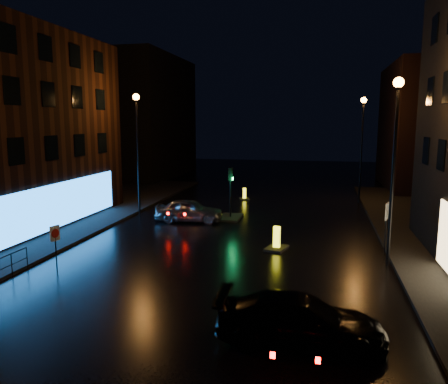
{
  "coord_description": "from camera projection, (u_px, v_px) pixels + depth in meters",
  "views": [
    {
      "loc": [
        4.63,
        -14.39,
        6.48
      ],
      "look_at": [
        -0.3,
        7.89,
        2.8
      ],
      "focal_mm": 35.0,
      "sensor_mm": 36.0,
      "label": 1
    }
  ],
  "objects": [
    {
      "name": "road_sign_right",
      "position": [
        387.0,
        216.0,
        21.36
      ],
      "size": [
        0.24,
        0.61,
        2.57
      ],
      "rotation": [
        0.0,
        0.0,
        2.84
      ],
      "color": "black",
      "rests_on": "ground"
    },
    {
      "name": "silver_hatchback",
      "position": [
        189.0,
        210.0,
        28.54
      ],
      "size": [
        4.52,
        2.16,
        1.49
      ],
      "primitive_type": "imported",
      "rotation": [
        0.0,
        0.0,
        1.66
      ],
      "color": "#979A9F",
      "rests_on": "ground"
    },
    {
      "name": "road_sign_left",
      "position": [
        55.0,
        237.0,
        18.91
      ],
      "size": [
        0.18,
        0.49,
        2.04
      ],
      "rotation": [
        0.0,
        0.0,
        -0.28
      ],
      "color": "black",
      "rests_on": "ground"
    },
    {
      "name": "street_lamp_rfar",
      "position": [
        362.0,
        133.0,
        34.55
      ],
      "size": [
        0.44,
        0.44,
        8.37
      ],
      "color": "black",
      "rests_on": "ground"
    },
    {
      "name": "building_far_right",
      "position": [
        430.0,
        127.0,
        42.58
      ],
      "size": [
        8.0,
        14.0,
        12.0
      ],
      "primitive_type": "cube",
      "color": "black",
      "rests_on": "ground"
    },
    {
      "name": "traffic_signal",
      "position": [
        230.0,
        211.0,
        29.56
      ],
      "size": [
        1.4,
        2.4,
        3.45
      ],
      "color": "black",
      "rests_on": "ground"
    },
    {
      "name": "bollard_near",
      "position": [
        277.0,
        244.0,
        22.39
      ],
      "size": [
        1.24,
        1.57,
        1.2
      ],
      "rotation": [
        0.0,
        0.0,
        -0.26
      ],
      "color": "black",
      "rests_on": "ground"
    },
    {
      "name": "ground",
      "position": [
        185.0,
        302.0,
        15.89
      ],
      "size": [
        120.0,
        120.0,
        0.0
      ],
      "primitive_type": "plane",
      "color": "black",
      "rests_on": "ground"
    },
    {
      "name": "pavement_left",
      "position": [
        5.0,
        228.0,
        26.57
      ],
      "size": [
        12.0,
        44.0,
        0.15
      ],
      "primitive_type": "cube",
      "color": "black",
      "rests_on": "ground"
    },
    {
      "name": "dark_sedan",
      "position": [
        300.0,
        320.0,
        12.8
      ],
      "size": [
        4.99,
        2.08,
        1.44
      ],
      "primitive_type": "imported",
      "rotation": [
        0.0,
        0.0,
        1.58
      ],
      "color": "black",
      "rests_on": "ground"
    },
    {
      "name": "street_lamp_lfar",
      "position": [
        137.0,
        135.0,
        30.16
      ],
      "size": [
        0.44,
        0.44,
        8.37
      ],
      "color": "black",
      "rests_on": "ground"
    },
    {
      "name": "bollard_far",
      "position": [
        244.0,
        197.0,
        36.85
      ],
      "size": [
        1.03,
        1.27,
        0.96
      ],
      "rotation": [
        0.0,
        0.0,
        0.31
      ],
      "color": "black",
      "rests_on": "ground"
    },
    {
      "name": "building_far_left",
      "position": [
        144.0,
        117.0,
        51.92
      ],
      "size": [
        8.0,
        16.0,
        14.0
      ],
      "primitive_type": "cube",
      "color": "black",
      "rests_on": "ground"
    },
    {
      "name": "street_lamp_rnear",
      "position": [
        395.0,
        143.0,
        19.12
      ],
      "size": [
        0.44,
        0.44,
        8.37
      ],
      "color": "black",
      "rests_on": "ground"
    }
  ]
}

